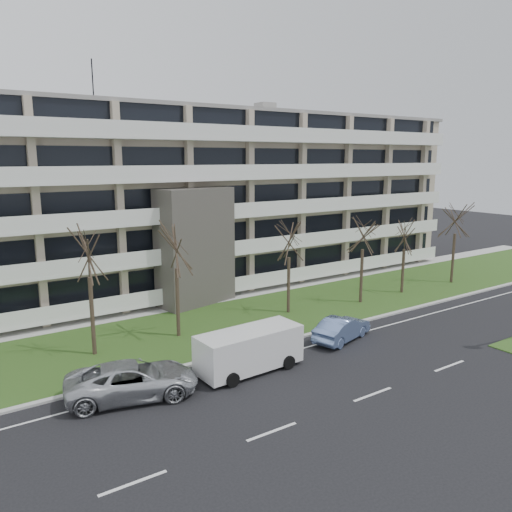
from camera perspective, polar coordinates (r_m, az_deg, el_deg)
ground at (r=25.62m, az=13.20°, el=-15.15°), size 160.00×160.00×0.00m
grass_verge at (r=34.99m, az=-2.65°, el=-7.51°), size 90.00×10.00×0.06m
curb at (r=31.07m, az=2.22°, el=-9.91°), size 90.00×0.35×0.12m
sidewalk at (r=39.58m, az=-6.81°, el=-5.33°), size 90.00×2.00×0.08m
lane_edge_line at (r=29.97m, az=3.93°, el=-10.85°), size 90.00×0.12×0.01m
apartment_building at (r=44.30m, az=-11.11°, el=6.29°), size 60.50×15.10×18.75m
silver_pickup at (r=25.08m, az=-13.93°, el=-13.61°), size 6.71×4.38×1.72m
blue_sedan at (r=31.89m, az=9.79°, el=-8.17°), size 4.85×2.82×1.51m
white_van at (r=27.01m, az=-0.62°, el=-10.29°), size 5.91×2.61×2.25m
tree_2 at (r=29.22m, az=-18.69°, el=1.10°), size 4.13×4.13×8.26m
tree_3 at (r=31.11m, az=-9.16°, el=1.72°), size 3.99×3.99×7.97m
tree_4 at (r=35.74m, az=3.81°, el=2.38°), size 3.72×3.72×7.44m
tree_5 at (r=39.08m, az=12.18°, el=3.14°), size 3.82×3.82×7.64m
tree_6 at (r=42.99m, az=16.67°, el=2.66°), size 3.36×3.36×6.72m
tree_7 at (r=47.92m, az=21.93°, el=4.47°), size 4.05×4.05×8.10m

